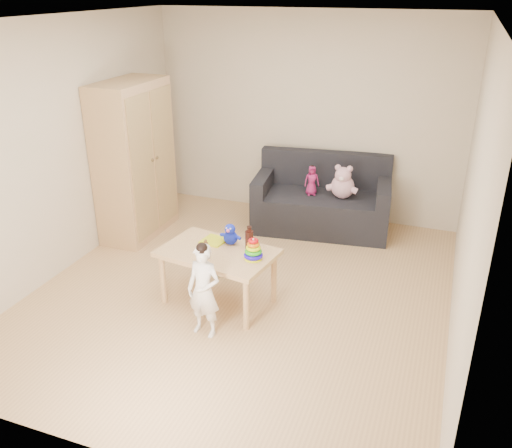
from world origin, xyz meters
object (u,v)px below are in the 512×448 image
at_px(sofa, 321,212).
at_px(toddler, 204,292).
at_px(play_table, 218,277).
at_px(wardrobe, 134,161).

xyz_separation_m(sofa, toddler, (-0.41, -2.55, 0.19)).
distance_m(sofa, play_table, 2.09).
height_order(wardrobe, play_table, wardrobe).
height_order(sofa, play_table, play_table).
xyz_separation_m(wardrobe, play_table, (1.58, -1.15, -0.65)).
distance_m(sofa, toddler, 2.59).
bearing_deg(sofa, play_table, -111.22).
bearing_deg(toddler, wardrobe, 141.90).
bearing_deg(toddler, play_table, 107.27).
bearing_deg(wardrobe, sofa, 22.80).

